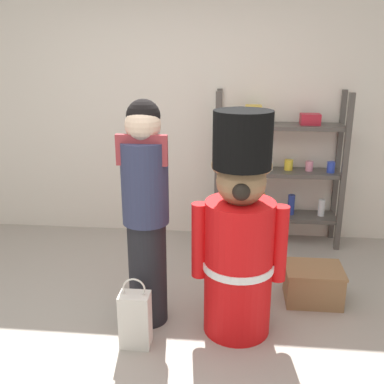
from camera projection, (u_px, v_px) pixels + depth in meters
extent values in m
plane|color=#9E9389|center=(141.00, 359.00, 2.86)|extent=(6.40, 6.40, 0.00)
cube|color=silver|center=(181.00, 111.00, 4.55)|extent=(6.40, 0.12, 2.60)
cube|color=#4C4742|center=(217.00, 172.00, 4.32)|extent=(0.05, 0.05, 1.53)
cube|color=#4C4742|center=(344.00, 175.00, 4.21)|extent=(0.05, 0.05, 1.53)
cube|color=#4C4742|center=(219.00, 164.00, 4.61)|extent=(0.05, 0.05, 1.53)
cube|color=#4C4742|center=(337.00, 167.00, 4.49)|extent=(0.05, 0.05, 1.53)
cube|color=#4C4742|center=(276.00, 216.00, 4.56)|extent=(1.20, 0.30, 0.04)
cube|color=#4C4742|center=(278.00, 172.00, 4.42)|extent=(1.20, 0.30, 0.04)
cube|color=#4C4742|center=(281.00, 126.00, 4.28)|extent=(1.20, 0.30, 0.04)
cylinder|color=red|center=(228.00, 166.00, 4.42)|extent=(0.09, 0.09, 0.09)
cylinder|color=black|center=(248.00, 166.00, 4.39)|extent=(0.10, 0.10, 0.10)
cylinder|color=white|center=(268.00, 165.00, 4.41)|extent=(0.09, 0.09, 0.09)
cylinder|color=yellow|center=(289.00, 165.00, 4.41)|extent=(0.08, 0.08, 0.10)
cylinder|color=pink|center=(309.00, 166.00, 4.38)|extent=(0.07, 0.07, 0.10)
cylinder|color=blue|center=(331.00, 167.00, 4.32)|extent=(0.07, 0.07, 0.11)
cylinder|color=#596B33|center=(232.00, 204.00, 4.54)|extent=(0.06, 0.06, 0.21)
cylinder|color=#B27226|center=(262.00, 204.00, 4.50)|extent=(0.07, 0.07, 0.23)
cylinder|color=navy|center=(291.00, 205.00, 4.51)|extent=(0.07, 0.07, 0.21)
cylinder|color=silver|center=(321.00, 208.00, 4.48)|extent=(0.07, 0.07, 0.17)
cube|color=gold|center=(253.00, 114.00, 4.27)|extent=(0.15, 0.12, 0.18)
cube|color=#B21E2D|center=(310.00, 119.00, 4.23)|extent=(0.18, 0.15, 0.10)
cylinder|color=red|center=(238.00, 268.00, 3.03)|extent=(0.46, 0.46, 0.95)
cylinder|color=white|center=(238.00, 264.00, 3.03)|extent=(0.48, 0.48, 0.05)
sphere|color=#8E6C4A|center=(241.00, 181.00, 2.85)|extent=(0.32, 0.32, 0.32)
sphere|color=#8E6C4A|center=(220.00, 165.00, 2.83)|extent=(0.11, 0.11, 0.11)
sphere|color=#8E6C4A|center=(264.00, 166.00, 2.80)|extent=(0.11, 0.11, 0.11)
cylinder|color=black|center=(243.00, 140.00, 2.77)|extent=(0.38, 0.38, 0.36)
cylinder|color=red|center=(200.00, 240.00, 3.00)|extent=(0.11, 0.11, 0.52)
cylinder|color=red|center=(279.00, 244.00, 2.95)|extent=(0.11, 0.11, 0.52)
sphere|color=black|center=(241.00, 192.00, 2.72)|extent=(0.11, 0.11, 0.11)
cylinder|color=black|center=(148.00, 272.00, 3.17)|extent=(0.27, 0.27, 0.77)
cylinder|color=#2D3351|center=(145.00, 183.00, 2.97)|extent=(0.32, 0.32, 0.56)
sphere|color=beige|center=(143.00, 125.00, 2.85)|extent=(0.23, 0.23, 0.23)
cube|color=#993338|center=(142.00, 150.00, 2.84)|extent=(0.33, 0.04, 0.20)
sphere|color=black|center=(143.00, 116.00, 2.86)|extent=(0.22, 0.22, 0.22)
cube|color=silver|center=(135.00, 320.00, 2.94)|extent=(0.20, 0.14, 0.38)
torus|color=silver|center=(134.00, 289.00, 2.87)|extent=(0.15, 0.01, 0.15)
cube|color=olive|center=(313.00, 285.00, 3.50)|extent=(0.43, 0.34, 0.26)
cube|color=olive|center=(314.00, 269.00, 3.46)|extent=(0.44, 0.36, 0.02)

